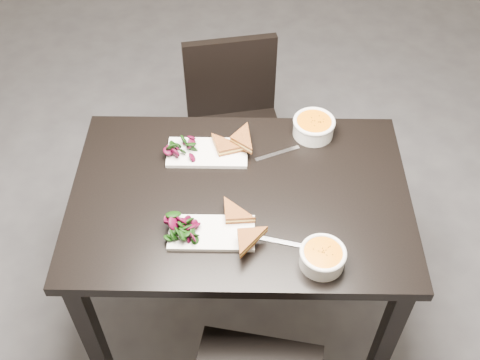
{
  "coord_description": "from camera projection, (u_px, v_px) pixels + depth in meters",
  "views": [
    {
      "loc": [
        0.09,
        -1.76,
        2.28
      ],
      "look_at": [
        0.07,
        -0.44,
        0.82
      ],
      "focal_mm": 42.99,
      "sensor_mm": 36.0,
      "label": 1
    }
  ],
  "objects": [
    {
      "name": "cutlery_far",
      "position": [
        277.0,
        153.0,
        2.15
      ],
      "size": [
        0.17,
        0.09,
        0.0
      ],
      "primitive_type": "cube",
      "rotation": [
        0.0,
        0.0,
        0.42
      ],
      "color": "silver",
      "rests_on": "table"
    },
    {
      "name": "table",
      "position": [
        240.0,
        211.0,
        2.1
      ],
      "size": [
        1.2,
        0.8,
        0.75
      ],
      "color": "black",
      "rests_on": "ground"
    },
    {
      "name": "plate_near",
      "position": [
        212.0,
        233.0,
        1.9
      ],
      "size": [
        0.28,
        0.14,
        0.01
      ],
      "primitive_type": "cube",
      "color": "white",
      "rests_on": "table"
    },
    {
      "name": "salad_far",
      "position": [
        180.0,
        147.0,
        2.13
      ],
      "size": [
        0.09,
        0.08,
        0.04
      ],
      "primitive_type": null,
      "color": "black",
      "rests_on": "plate_far"
    },
    {
      "name": "cutlery_near",
      "position": [
        277.0,
        241.0,
        1.88
      ],
      "size": [
        0.18,
        0.06,
        0.0
      ],
      "primitive_type": "cube",
      "rotation": [
        0.0,
        0.0,
        -0.22
      ],
      "color": "silver",
      "rests_on": "table"
    },
    {
      "name": "sandwich_near",
      "position": [
        231.0,
        224.0,
        1.89
      ],
      "size": [
        0.15,
        0.12,
        0.05
      ],
      "primitive_type": null,
      "rotation": [
        0.0,
        0.0,
        0.08
      ],
      "color": "#9B5320",
      "rests_on": "plate_near"
    },
    {
      "name": "soup_bowl_far",
      "position": [
        314.0,
        126.0,
        2.2
      ],
      "size": [
        0.16,
        0.16,
        0.07
      ],
      "color": "white",
      "rests_on": "table"
    },
    {
      "name": "soup_bowl_near",
      "position": [
        323.0,
        257.0,
        1.8
      ],
      "size": [
        0.15,
        0.15,
        0.07
      ],
      "color": "white",
      "rests_on": "table"
    },
    {
      "name": "sandwich_far",
      "position": [
        224.0,
        150.0,
        2.12
      ],
      "size": [
        0.18,
        0.15,
        0.05
      ],
      "primitive_type": null,
      "rotation": [
        0.0,
        0.0,
        0.31
      ],
      "color": "#9B5320",
      "rests_on": "plate_far"
    },
    {
      "name": "plate_far",
      "position": [
        207.0,
        153.0,
        2.15
      ],
      "size": [
        0.3,
        0.15,
        0.01
      ],
      "primitive_type": "cube",
      "color": "white",
      "rests_on": "table"
    },
    {
      "name": "ground",
      "position": [
        228.0,
        225.0,
        2.88
      ],
      "size": [
        5.0,
        5.0,
        0.0
      ],
      "primitive_type": "plane",
      "color": "#47474C",
      "rests_on": "ground"
    },
    {
      "name": "chair_far",
      "position": [
        235.0,
        120.0,
        2.68
      ],
      "size": [
        0.49,
        0.49,
        0.85
      ],
      "rotation": [
        0.0,
        0.0,
        0.19
      ],
      "color": "black",
      "rests_on": "ground"
    },
    {
      "name": "salad_near",
      "position": [
        181.0,
        228.0,
        1.88
      ],
      "size": [
        0.09,
        0.08,
        0.04
      ],
      "primitive_type": null,
      "color": "black",
      "rests_on": "plate_near"
    }
  ]
}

